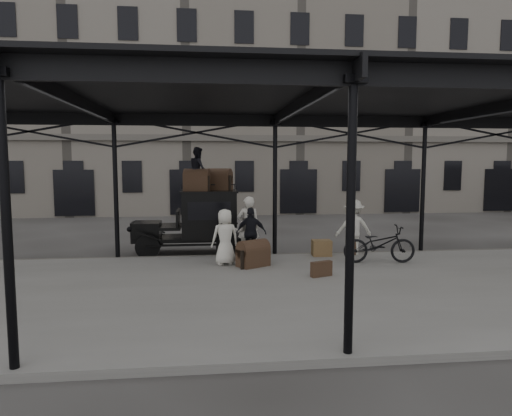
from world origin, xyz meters
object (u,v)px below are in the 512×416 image
at_px(taxi, 200,219).
at_px(porter_left, 248,226).
at_px(bicycle, 379,244).
at_px(steamer_trunk_roof_near, 197,182).
at_px(porter_official, 251,233).
at_px(steamer_trunk_platform, 253,255).

distance_m(taxi, porter_left, 2.00).
relative_size(bicycle, steamer_trunk_roof_near, 2.55).
bearing_deg(bicycle, steamer_trunk_roof_near, 71.08).
relative_size(porter_official, steamer_trunk_roof_near, 1.91).
xyz_separation_m(porter_left, steamer_trunk_platform, (0.01, -1.43, -0.64)).
distance_m(bicycle, steamer_trunk_roof_near, 6.17).
relative_size(taxi, steamer_trunk_roof_near, 4.38).
bearing_deg(porter_left, porter_official, 98.99).
xyz_separation_m(porter_left, steamer_trunk_roof_near, (-1.63, 1.03, 1.38)).
bearing_deg(porter_left, steamer_trunk_platform, 90.26).
xyz_separation_m(porter_left, bicycle, (3.77, -1.38, -0.40)).
height_order(taxi, porter_left, taxi).
bearing_deg(taxi, steamer_trunk_platform, -60.13).
distance_m(porter_left, porter_official, 0.39).
xyz_separation_m(taxi, porter_official, (1.60, -1.62, -0.26)).
relative_size(steamer_trunk_roof_near, steamer_trunk_platform, 0.96).
bearing_deg(porter_official, steamer_trunk_platform, 96.01).
xyz_separation_m(taxi, porter_left, (1.54, -1.27, -0.10)).
relative_size(porter_left, steamer_trunk_platform, 2.20).
bearing_deg(steamer_trunk_roof_near, bicycle, -11.90).
bearing_deg(steamer_trunk_roof_near, porter_official, -27.14).
bearing_deg(taxi, porter_official, -45.38).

